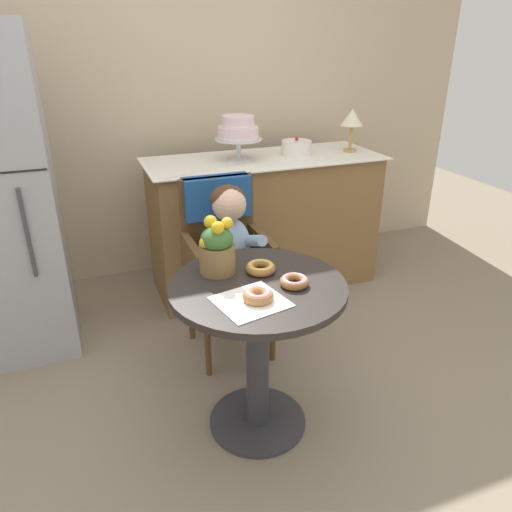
{
  "coord_description": "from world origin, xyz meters",
  "views": [
    {
      "loc": [
        -0.61,
        -1.59,
        1.62
      ],
      "look_at": [
        0.05,
        0.15,
        0.77
      ],
      "focal_mm": 33.72,
      "sensor_mm": 36.0,
      "label": 1
    }
  ],
  "objects_px": {
    "donut_front": "(261,267)",
    "tiered_cake_stand": "(238,131)",
    "wicker_chair": "(223,238)",
    "flower_vase": "(217,248)",
    "cafe_table": "(258,329)",
    "round_layer_cake": "(296,148)",
    "table_lamp": "(352,119)",
    "donut_side": "(258,295)",
    "donut_mid": "(294,281)",
    "seated_child": "(232,242)"
  },
  "relations": [
    {
      "from": "wicker_chair",
      "to": "flower_vase",
      "type": "distance_m",
      "value": 0.59
    },
    {
      "from": "donut_side",
      "to": "round_layer_cake",
      "type": "xyz_separation_m",
      "value": [
        0.82,
        1.43,
        0.2
      ]
    },
    {
      "from": "seated_child",
      "to": "round_layer_cake",
      "type": "relative_size",
      "value": 3.68
    },
    {
      "from": "seated_child",
      "to": "round_layer_cake",
      "type": "bearing_deg",
      "value": 47.2
    },
    {
      "from": "donut_mid",
      "to": "donut_front",
      "type": "bearing_deg",
      "value": 117.14
    },
    {
      "from": "donut_side",
      "to": "tiered_cake_stand",
      "type": "xyz_separation_m",
      "value": [
        0.42,
        1.43,
        0.34
      ]
    },
    {
      "from": "flower_vase",
      "to": "donut_front",
      "type": "bearing_deg",
      "value": -22.86
    },
    {
      "from": "wicker_chair",
      "to": "tiered_cake_stand",
      "type": "relative_size",
      "value": 3.18
    },
    {
      "from": "cafe_table",
      "to": "seated_child",
      "type": "bearing_deg",
      "value": 82.93
    },
    {
      "from": "donut_side",
      "to": "table_lamp",
      "type": "relative_size",
      "value": 0.41
    },
    {
      "from": "tiered_cake_stand",
      "to": "round_layer_cake",
      "type": "xyz_separation_m",
      "value": [
        0.4,
        0.0,
        -0.14
      ]
    },
    {
      "from": "wicker_chair",
      "to": "donut_mid",
      "type": "xyz_separation_m",
      "value": [
        0.06,
        -0.76,
        0.1
      ]
    },
    {
      "from": "table_lamp",
      "to": "donut_side",
      "type": "bearing_deg",
      "value": -130.92
    },
    {
      "from": "donut_side",
      "to": "seated_child",
      "type": "bearing_deg",
      "value": 80.25
    },
    {
      "from": "donut_front",
      "to": "table_lamp",
      "type": "xyz_separation_m",
      "value": [
        1.12,
        1.18,
        0.37
      ]
    },
    {
      "from": "cafe_table",
      "to": "table_lamp",
      "type": "distance_m",
      "value": 1.84
    },
    {
      "from": "seated_child",
      "to": "tiered_cake_stand",
      "type": "height_order",
      "value": "tiered_cake_stand"
    },
    {
      "from": "flower_vase",
      "to": "table_lamp",
      "type": "distance_m",
      "value": 1.73
    },
    {
      "from": "donut_front",
      "to": "table_lamp",
      "type": "bearing_deg",
      "value": 46.56
    },
    {
      "from": "cafe_table",
      "to": "seated_child",
      "type": "xyz_separation_m",
      "value": [
        0.07,
        0.54,
        0.17
      ]
    },
    {
      "from": "cafe_table",
      "to": "round_layer_cake",
      "type": "height_order",
      "value": "round_layer_cake"
    },
    {
      "from": "donut_side",
      "to": "table_lamp",
      "type": "distance_m",
      "value": 1.9
    },
    {
      "from": "round_layer_cake",
      "to": "table_lamp",
      "type": "height_order",
      "value": "table_lamp"
    },
    {
      "from": "seated_child",
      "to": "donut_side",
      "type": "distance_m",
      "value": 0.68
    },
    {
      "from": "tiered_cake_stand",
      "to": "round_layer_cake",
      "type": "relative_size",
      "value": 1.52
    },
    {
      "from": "donut_mid",
      "to": "flower_vase",
      "type": "xyz_separation_m",
      "value": [
        -0.25,
        0.23,
        0.09
      ]
    },
    {
      "from": "cafe_table",
      "to": "donut_front",
      "type": "xyz_separation_m",
      "value": [
        0.05,
        0.09,
        0.23
      ]
    },
    {
      "from": "donut_front",
      "to": "table_lamp",
      "type": "height_order",
      "value": "table_lamp"
    },
    {
      "from": "wicker_chair",
      "to": "donut_side",
      "type": "height_order",
      "value": "wicker_chair"
    },
    {
      "from": "donut_mid",
      "to": "cafe_table",
      "type": "bearing_deg",
      "value": 153.19
    },
    {
      "from": "cafe_table",
      "to": "flower_vase",
      "type": "height_order",
      "value": "flower_vase"
    },
    {
      "from": "donut_mid",
      "to": "flower_vase",
      "type": "relative_size",
      "value": 0.5
    },
    {
      "from": "round_layer_cake",
      "to": "table_lamp",
      "type": "bearing_deg",
      "value": -3.42
    },
    {
      "from": "donut_front",
      "to": "tiered_cake_stand",
      "type": "relative_size",
      "value": 0.42
    },
    {
      "from": "seated_child",
      "to": "donut_mid",
      "type": "distance_m",
      "value": 0.61
    },
    {
      "from": "wicker_chair",
      "to": "table_lamp",
      "type": "xyz_separation_m",
      "value": [
        1.1,
        0.59,
        0.48
      ]
    },
    {
      "from": "flower_vase",
      "to": "tiered_cake_stand",
      "type": "xyz_separation_m",
      "value": [
        0.49,
        1.14,
        0.26
      ]
    },
    {
      "from": "wicker_chair",
      "to": "tiered_cake_stand",
      "type": "bearing_deg",
      "value": 66.09
    },
    {
      "from": "donut_front",
      "to": "tiered_cake_stand",
      "type": "bearing_deg",
      "value": 75.07
    },
    {
      "from": "donut_mid",
      "to": "table_lamp",
      "type": "distance_m",
      "value": 1.74
    },
    {
      "from": "seated_child",
      "to": "donut_side",
      "type": "bearing_deg",
      "value": -99.75
    },
    {
      "from": "donut_side",
      "to": "tiered_cake_stand",
      "type": "height_order",
      "value": "tiered_cake_stand"
    },
    {
      "from": "donut_side",
      "to": "round_layer_cake",
      "type": "bearing_deg",
      "value": 60.06
    },
    {
      "from": "round_layer_cake",
      "to": "wicker_chair",
      "type": "bearing_deg",
      "value": -139.3
    },
    {
      "from": "cafe_table",
      "to": "donut_mid",
      "type": "bearing_deg",
      "value": -26.81
    },
    {
      "from": "wicker_chair",
      "to": "cafe_table",
      "type": "bearing_deg",
      "value": -92.87
    },
    {
      "from": "wicker_chair",
      "to": "donut_front",
      "type": "distance_m",
      "value": 0.61
    },
    {
      "from": "tiered_cake_stand",
      "to": "table_lamp",
      "type": "height_order",
      "value": "table_lamp"
    },
    {
      "from": "round_layer_cake",
      "to": "cafe_table",
      "type": "bearing_deg",
      "value": -120.8
    },
    {
      "from": "wicker_chair",
      "to": "flower_vase",
      "type": "relative_size",
      "value": 4.05
    }
  ]
}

